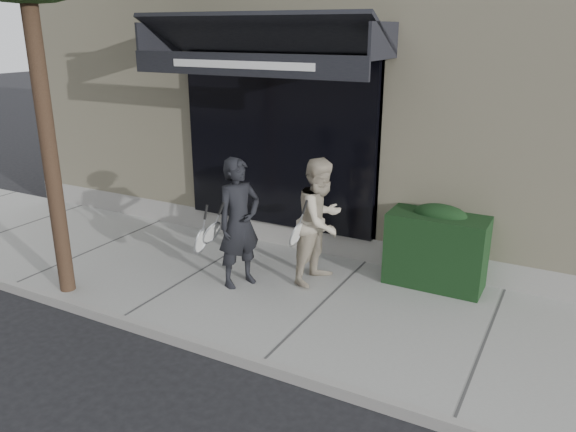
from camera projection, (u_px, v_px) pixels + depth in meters
The scene contains 7 objects.
ground at pixel (324, 310), 7.26m from camera, with size 80.00×80.00×0.00m, color black.
sidewalk at pixel (324, 306), 7.24m from camera, with size 20.00×3.00×0.12m, color gray.
curb at pixel (262, 366), 5.94m from camera, with size 20.00×0.10×0.14m, color gray.
building_facade at pixel (437, 69), 10.52m from camera, with size 14.30×8.04×5.64m.
hedge at pixel (437, 247), 7.59m from camera, with size 1.30×0.70×1.14m.
pedestrian_front at pixel (239, 223), 7.46m from camera, with size 0.76×0.94×1.77m.
pedestrian_back at pixel (321, 221), 7.59m from camera, with size 0.79×0.95×1.74m.
Camera 1 is at (2.68, -5.93, 3.47)m, focal length 35.00 mm.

